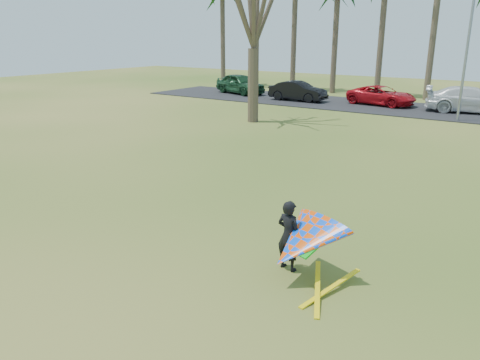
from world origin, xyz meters
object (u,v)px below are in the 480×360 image
Objects in this scene: streetlight at (471,43)px; car_0 at (240,84)px; kite_flyer at (301,242)px; car_2 at (381,95)px; car_3 at (472,100)px; car_1 at (298,91)px.

streetlight is 1.61× the size of car_0.
streetlight reaches higher than car_0.
streetlight reaches higher than kite_flyer.
car_3 reaches higher than car_2.
car_0 is 18.29m from car_3.
car_0 is at bearing 78.75° from car_3.
car_3 is at bearing 92.00° from kite_flyer.
car_1 reaches higher than car_2.
car_2 is (6.06, 1.38, -0.06)m from car_1.
kite_flyer reaches higher than car_2.
kite_flyer is (0.85, -22.15, -3.62)m from streetlight.
car_3 is at bearing -72.07° from car_0.
car_0 reaches higher than car_2.
streetlight is 1.41× the size of car_3.
car_0 is 32.08m from kite_flyer.
streetlight is 5.10m from car_3.
car_1 is 12.11m from car_3.
car_0 reaches higher than car_1.
kite_flyer reaches higher than car_0.
streetlight is 1.63× the size of car_2.
kite_flyer is at bearing -152.47° from car_1.
car_2 is (12.30, 0.17, -0.17)m from car_0.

